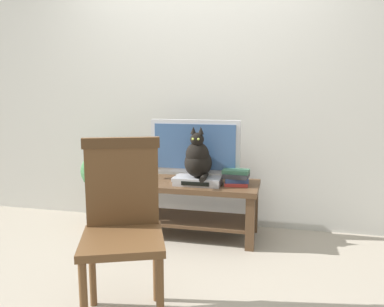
# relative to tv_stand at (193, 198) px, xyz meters

# --- Properties ---
(ground_plane) EXTENTS (12.00, 12.00, 0.00)m
(ground_plane) POSITION_rel_tv_stand_xyz_m (-0.01, -0.60, -0.33)
(ground_plane) COLOR gray
(back_wall) EXTENTS (7.00, 0.12, 2.80)m
(back_wall) POSITION_rel_tv_stand_xyz_m (-0.01, 0.41, 1.07)
(back_wall) COLOR beige
(back_wall) RESTS_ON ground
(tv_stand) EXTENTS (1.11, 0.51, 0.47)m
(tv_stand) POSITION_rel_tv_stand_xyz_m (0.00, 0.00, 0.00)
(tv_stand) COLOR #513823
(tv_stand) RESTS_ON ground
(tv) EXTENTS (0.78, 0.20, 0.53)m
(tv) POSITION_rel_tv_stand_xyz_m (0.00, 0.06, 0.41)
(tv) COLOR #B7B7BC
(tv) RESTS_ON tv_stand
(media_box) EXTENTS (0.39, 0.24, 0.06)m
(media_box) POSITION_rel_tv_stand_xyz_m (0.06, -0.06, 0.17)
(media_box) COLOR #ADADB2
(media_box) RESTS_ON tv_stand
(cat) EXTENTS (0.23, 0.34, 0.42)m
(cat) POSITION_rel_tv_stand_xyz_m (0.06, -0.08, 0.36)
(cat) COLOR black
(cat) RESTS_ON media_box
(wooden_chair) EXTENTS (0.56, 0.56, 0.99)m
(wooden_chair) POSITION_rel_tv_stand_xyz_m (-0.11, -1.24, 0.23)
(wooden_chair) COLOR brown
(wooden_chair) RESTS_ON ground
(book_stack) EXTENTS (0.22, 0.20, 0.13)m
(book_stack) POSITION_rel_tv_stand_xyz_m (0.37, -0.01, 0.21)
(book_stack) COLOR #B2332D
(book_stack) RESTS_ON tv_stand
(potted_plant) EXTENTS (0.35, 0.35, 0.72)m
(potted_plant) POSITION_rel_tv_stand_xyz_m (-0.85, -0.04, 0.12)
(potted_plant) COLOR #9E6B4C
(potted_plant) RESTS_ON ground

